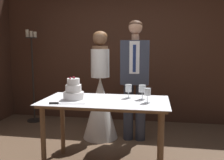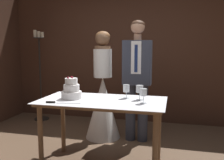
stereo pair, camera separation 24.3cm
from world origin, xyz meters
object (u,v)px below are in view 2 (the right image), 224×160
wine_glass_far (140,90)px  groom (137,75)px  cake_table (102,108)px  wine_glass_near (143,93)px  wine_glass_middle (126,89)px  candle_stand (40,75)px  bride (103,99)px  cake_knife (56,102)px  tiered_cake (71,90)px

wine_glass_far → groom: size_ratio=0.10×
wine_glass_far → cake_table: bearing=-165.8°
groom → wine_glass_near: bearing=-77.8°
wine_glass_near → wine_glass_middle: (-0.23, 0.22, 0.00)m
cake_table → wine_glass_far: size_ratio=8.47×
groom → candle_stand: bearing=162.0°
groom → cake_table: bearing=-105.7°
cake_table → groom: groom is taller
cake_table → bride: bride is taller
bride → groom: groom is taller
cake_knife → candle_stand: size_ratio=0.22×
tiered_cake → cake_knife: (-0.06, -0.26, -0.09)m
tiered_cake → wine_glass_far: size_ratio=1.55×
cake_table → wine_glass_middle: 0.37m
wine_glass_middle → tiered_cake: bearing=-164.7°
tiered_cake → wine_glass_near: 0.85m
wine_glass_middle → wine_glass_far: bearing=-18.4°
tiered_cake → candle_stand: 2.08m
wine_glass_near → bride: 1.29m
cake_table → groom: bearing=74.3°
bride → wine_glass_middle: bearing=-56.6°
wine_glass_far → bride: bearing=129.1°
bride → candle_stand: bearing=156.0°
cake_knife → cake_table: bearing=22.2°
tiered_cake → groom: 1.15m
cake_knife → wine_glass_near: wine_glass_near is taller
tiered_cake → bride: 1.01m
cake_knife → groom: groom is taller
tiered_cake → wine_glass_middle: tiered_cake is taller
tiered_cake → bride: bride is taller
cake_knife → candle_stand: candle_stand is taller
cake_knife → groom: size_ratio=0.21×
tiered_cake → wine_glass_middle: bearing=15.3°
cake_table → candle_stand: 2.33m
tiered_cake → wine_glass_far: 0.80m
wine_glass_middle → groom: size_ratio=0.09×
bride → wine_glass_far: bearing=-50.9°
cake_table → wine_glass_far: (0.42, 0.11, 0.22)m
cake_table → cake_knife: 0.53m
wine_glass_middle → groom: 0.79m
tiered_cake → cake_table: bearing=1.5°
wine_glass_middle → bride: size_ratio=0.10×
cake_table → bride: bearing=105.6°
cake_knife → wine_glass_near: (0.92, 0.22, 0.11)m
tiered_cake → groom: (0.64, 0.95, 0.09)m
cake_table → wine_glass_far: wine_glass_far is taller
cake_table → tiered_cake: (-0.37, -0.01, 0.19)m
cake_table → candle_stand: bearing=137.1°
wine_glass_near → wine_glass_far: wine_glass_far is taller
wine_glass_far → candle_stand: 2.59m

